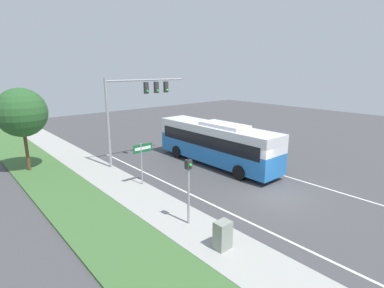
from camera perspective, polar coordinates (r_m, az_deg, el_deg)
ground_plane at (r=19.01m, az=15.14°, el=-9.54°), size 80.00×80.00×0.00m
sidewalk at (r=14.74m, az=0.85°, el=-16.14°), size 2.80×80.00×0.12m
grass_verge at (r=13.17m, az=-10.33°, el=-20.56°), size 3.60×80.00×0.10m
lane_divider_near at (r=16.40m, az=7.83°, el=-13.15°), size 0.14×30.00×0.01m
lane_divider_far at (r=21.91m, az=20.50°, el=-6.73°), size 0.14×30.00×0.01m
bus at (r=23.68m, az=4.61°, el=0.44°), size 2.65×11.20×3.44m
signal_gantry at (r=24.04m, az=-10.68°, el=8.16°), size 7.14×0.41×6.85m
pedestrian_signal at (r=14.29m, az=-0.67°, el=-7.25°), size 0.28×0.34×3.38m
street_sign at (r=19.48m, az=-9.45°, el=-2.17°), size 1.38×0.08×2.87m
utility_cabinet at (r=13.16m, az=5.86°, el=-16.87°), size 0.69×0.53×1.22m
roadside_tree at (r=24.69m, az=-29.72°, el=5.21°), size 3.51×3.51×6.09m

